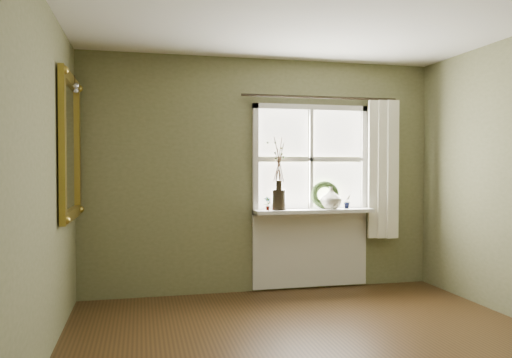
{
  "coord_description": "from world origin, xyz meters",
  "views": [
    {
      "loc": [
        -1.34,
        -3.17,
        1.41
      ],
      "look_at": [
        -0.25,
        1.55,
        1.28
      ],
      "focal_mm": 35.0,
      "sensor_mm": 36.0,
      "label": 1
    }
  ],
  "objects_px": {
    "cream_vase": "(331,198)",
    "gilt_mirror": "(70,147)",
    "dark_jug": "(279,200)",
    "wreath": "(325,198)"
  },
  "relations": [
    {
      "from": "cream_vase",
      "to": "gilt_mirror",
      "type": "height_order",
      "value": "gilt_mirror"
    },
    {
      "from": "dark_jug",
      "to": "cream_vase",
      "type": "relative_size",
      "value": 0.9
    },
    {
      "from": "dark_jug",
      "to": "wreath",
      "type": "height_order",
      "value": "wreath"
    },
    {
      "from": "dark_jug",
      "to": "wreath",
      "type": "relative_size",
      "value": 0.7
    },
    {
      "from": "wreath",
      "to": "cream_vase",
      "type": "bearing_deg",
      "value": -20.27
    },
    {
      "from": "gilt_mirror",
      "to": "dark_jug",
      "type": "bearing_deg",
      "value": 13.01
    },
    {
      "from": "cream_vase",
      "to": "wreath",
      "type": "relative_size",
      "value": 0.78
    },
    {
      "from": "dark_jug",
      "to": "wreath",
      "type": "xyz_separation_m",
      "value": [
        0.55,
        0.04,
        0.01
      ]
    },
    {
      "from": "wreath",
      "to": "gilt_mirror",
      "type": "xyz_separation_m",
      "value": [
        -2.66,
        -0.53,
        0.54
      ]
    },
    {
      "from": "cream_vase",
      "to": "gilt_mirror",
      "type": "xyz_separation_m",
      "value": [
        -2.72,
        -0.49,
        0.53
      ]
    }
  ]
}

